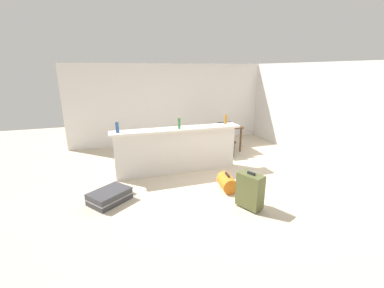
# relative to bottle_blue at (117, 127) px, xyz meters

# --- Properties ---
(ground_plane) EXTENTS (13.00, 13.00, 0.05)m
(ground_plane) POSITION_rel_bottle_blue_xyz_m (1.91, -0.41, -1.19)
(ground_plane) COLOR beige
(wall_back) EXTENTS (6.60, 0.10, 2.50)m
(wall_back) POSITION_rel_bottle_blue_xyz_m (1.91, 2.64, 0.08)
(wall_back) COLOR silver
(wall_back) RESTS_ON ground_plane
(wall_right) EXTENTS (0.10, 6.00, 2.50)m
(wall_right) POSITION_rel_bottle_blue_xyz_m (4.96, -0.11, 0.08)
(wall_right) COLOR silver
(wall_right) RESTS_ON ground_plane
(partition_half_wall) EXTENTS (2.80, 0.20, 1.01)m
(partition_half_wall) POSITION_rel_bottle_blue_xyz_m (1.29, 0.01, -0.67)
(partition_half_wall) COLOR silver
(partition_half_wall) RESTS_ON ground_plane
(bar_countertop) EXTENTS (2.96, 0.40, 0.05)m
(bar_countertop) POSITION_rel_bottle_blue_xyz_m (1.29, 0.01, -0.14)
(bar_countertop) COLOR white
(bar_countertop) RESTS_ON partition_half_wall
(bottle_blue) EXTENTS (0.07, 0.07, 0.22)m
(bottle_blue) POSITION_rel_bottle_blue_xyz_m (0.00, 0.00, 0.00)
(bottle_blue) COLOR #284C89
(bottle_blue) RESTS_ON bar_countertop
(bottle_green) EXTENTS (0.06, 0.06, 0.24)m
(bottle_green) POSITION_rel_bottle_blue_xyz_m (1.32, -0.07, 0.01)
(bottle_green) COLOR #2D6B38
(bottle_green) RESTS_ON bar_countertop
(bottle_amber) EXTENTS (0.07, 0.07, 0.23)m
(bottle_amber) POSITION_rel_bottle_blue_xyz_m (2.51, 0.06, 0.01)
(bottle_amber) COLOR #9E661E
(bottle_amber) RESTS_ON bar_countertop
(dining_table) EXTENTS (1.10, 0.80, 0.74)m
(dining_table) POSITION_rel_bottle_blue_xyz_m (2.94, 1.25, -0.52)
(dining_table) COLOR #4C331E
(dining_table) RESTS_ON ground_plane
(dining_chair_near_partition) EXTENTS (0.42, 0.42, 0.93)m
(dining_chair_near_partition) POSITION_rel_bottle_blue_xyz_m (2.86, 0.76, -0.65)
(dining_chair_near_partition) COLOR black
(dining_chair_near_partition) RESTS_ON ground_plane
(suitcase_flat_charcoal) EXTENTS (0.86, 0.81, 0.22)m
(suitcase_flat_charcoal) POSITION_rel_bottle_blue_xyz_m (-0.26, -0.96, -1.06)
(suitcase_flat_charcoal) COLOR #38383D
(suitcase_flat_charcoal) RESTS_ON ground_plane
(duffel_bag_orange) EXTENTS (0.36, 0.51, 0.34)m
(duffel_bag_orange) POSITION_rel_bottle_blue_xyz_m (1.99, -1.18, -1.02)
(duffel_bag_orange) COLOR orange
(duffel_bag_orange) RESTS_ON ground_plane
(suitcase_upright_olive) EXTENTS (0.40, 0.50, 0.67)m
(suitcase_upright_olive) POSITION_rel_bottle_blue_xyz_m (2.05, -1.94, -0.84)
(suitcase_upright_olive) COLOR #51562D
(suitcase_upright_olive) RESTS_ON ground_plane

